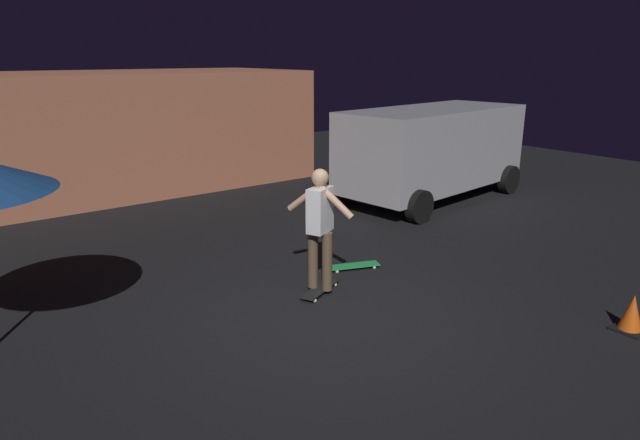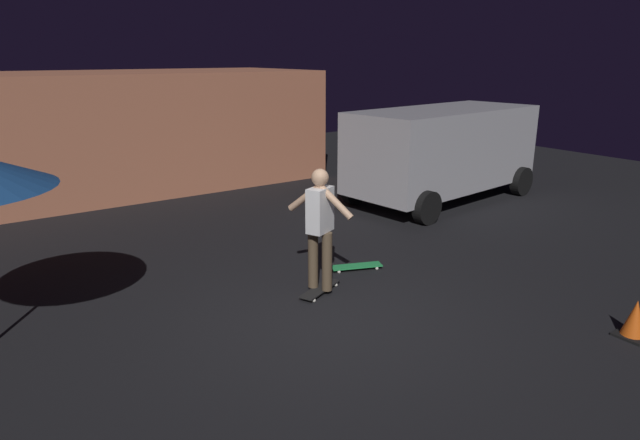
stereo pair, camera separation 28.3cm
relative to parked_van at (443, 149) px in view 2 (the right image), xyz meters
The scene contains 7 objects.
ground_plane 6.57m from the parked_van, 148.23° to the right, with size 28.00×28.00×0.00m, color black.
low_building 8.33m from the parked_van, 138.13° to the left, with size 11.02×4.10×2.76m.
parked_van is the anchor object (origin of this frame).
skateboard_ridden 5.92m from the parked_van, 152.94° to the right, with size 0.79×0.50×0.07m.
skateboard_spare 4.92m from the parked_van, 151.83° to the right, with size 0.80×0.47×0.07m.
skater 5.81m from the parked_van, 152.94° to the right, with size 0.49×0.93×1.67m.
traffic_cone 6.50m from the parked_van, 116.83° to the right, with size 0.34×0.34×0.46m.
Camera 2 is at (-3.69, -4.97, 3.15)m, focal length 30.96 mm.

